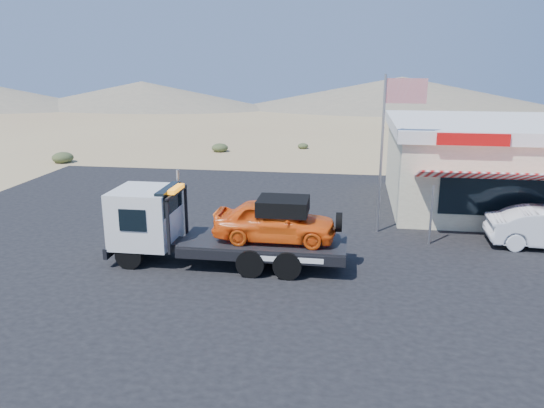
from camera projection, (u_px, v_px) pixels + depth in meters
The scene contains 7 objects.
ground at pixel (235, 269), 17.10m from camera, with size 120.00×120.00×0.00m, color #9D7D59.
asphalt_lot at pixel (305, 241), 19.68m from camera, with size 32.00×24.00×0.02m, color black.
tow_truck at pixel (221, 224), 17.18m from camera, with size 7.59×2.25×2.54m.
jerky_store at pixel (507, 164), 23.64m from camera, with size 10.40×9.97×3.90m.
flagpole at pixel (389, 136), 19.69m from camera, with size 1.55×0.10×6.00m.
desert_scrub at pixel (17, 175), 29.30m from camera, with size 25.18×30.63×0.73m.
distant_hills at pixel (252, 94), 70.56m from camera, with size 126.00×48.00×4.20m.
Camera 1 is at (3.53, -15.58, 6.57)m, focal length 35.00 mm.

